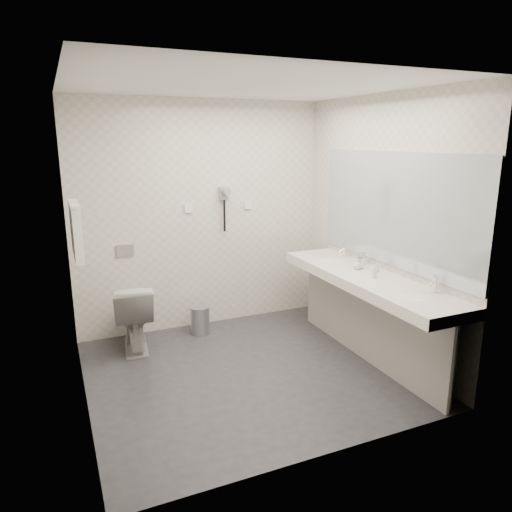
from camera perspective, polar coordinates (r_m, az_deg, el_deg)
name	(u,v)px	position (r m, az deg, el deg)	size (l,w,h in m)	color
floor	(248,372)	(4.49, -1.02, -13.76)	(2.80, 2.80, 0.00)	#2A292F
ceiling	(246,85)	(3.99, -1.18, 19.91)	(2.80, 2.80, 0.00)	silver
wall_back	(202,217)	(5.26, -6.56, 4.73)	(2.80, 2.80, 0.00)	silver
wall_front	(328,279)	(2.94, 8.72, -2.76)	(2.80, 2.80, 0.00)	silver
wall_left	(73,255)	(3.76, -21.18, 0.16)	(2.60, 2.60, 0.00)	silver
wall_right	(380,227)	(4.76, 14.68, 3.39)	(2.60, 2.60, 0.00)	silver
vanity_counter	(366,280)	(4.55, 13.15, -2.84)	(0.55, 2.20, 0.10)	white
vanity_panel	(366,322)	(4.70, 13.11, -7.77)	(0.03, 2.15, 0.75)	gray
vanity_post_near	(451,368)	(4.02, 22.51, -12.41)	(0.06, 0.06, 0.75)	silver
vanity_post_far	(313,291)	(5.53, 6.95, -4.18)	(0.06, 0.06, 0.75)	silver
mirror	(393,210)	(4.57, 16.23, 5.41)	(0.02, 2.20, 1.05)	#B2BCC6
basin_near	(415,297)	(4.06, 18.64, -4.73)	(0.40, 0.31, 0.05)	white
basin_far	(329,261)	(5.05, 8.80, -0.54)	(0.40, 0.31, 0.05)	white
faucet_near	(435,284)	(4.17, 20.73, -3.15)	(0.04, 0.04, 0.15)	silver
faucet_far	(345,251)	(5.14, 10.67, 0.65)	(0.04, 0.04, 0.15)	silver
soap_bottle_a	(376,267)	(4.65, 14.32, -1.30)	(0.04, 0.04, 0.09)	beige
soap_bottle_b	(357,264)	(4.70, 12.12, -0.95)	(0.08, 0.08, 0.10)	beige
soap_bottle_c	(375,272)	(4.44, 14.11, -1.83)	(0.05, 0.05, 0.12)	beige
glass_left	(360,263)	(4.73, 12.48, -0.84)	(0.06, 0.06, 0.11)	silver
glass_right	(362,259)	(4.88, 12.64, -0.34)	(0.06, 0.06, 0.12)	silver
toilet	(134,316)	(4.97, -14.55, -6.97)	(0.39, 0.69, 0.70)	white
flush_plate	(125,251)	(5.13, -15.52, 0.64)	(0.18, 0.02, 0.12)	#B2B5BA
pedal_bin	(200,321)	(5.27, -6.77, -7.75)	(0.21, 0.21, 0.29)	#B2B5BA
bin_lid	(200,307)	(5.21, -6.82, -6.17)	(0.21, 0.21, 0.01)	#B2B5BA
towel_rail	(72,205)	(4.25, -21.25, 5.78)	(0.02, 0.02, 0.62)	silver
towel_near	(77,234)	(4.15, -20.75, 2.55)	(0.07, 0.24, 0.48)	white
towel_far	(75,228)	(4.43, -20.97, 3.20)	(0.07, 0.24, 0.48)	white
dryer_cradle	(224,193)	(5.28, -3.92, 7.56)	(0.10, 0.04, 0.14)	gray
dryer_barrel	(226,191)	(5.21, -3.66, 7.81)	(0.08, 0.08, 0.14)	gray
dryer_cord	(224,216)	(5.30, -3.82, 4.85)	(0.02, 0.02, 0.35)	black
switch_plate_a	(189,209)	(5.19, -8.14, 5.68)	(0.09, 0.02, 0.09)	white
switch_plate_b	(248,205)	(5.42, -0.96, 6.16)	(0.09, 0.02, 0.09)	white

